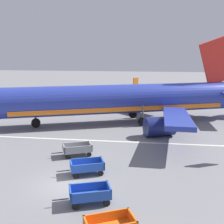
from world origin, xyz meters
name	(u,v)px	position (x,y,z in m)	size (l,w,h in m)	color
ground_plane	(66,185)	(0.00, 0.00, 0.00)	(220.00, 220.00, 0.00)	slate
apron_stripe	(94,140)	(0.00, 10.19, 0.01)	(120.00, 0.36, 0.01)	silver
airplane	(127,99)	(2.73, 18.39, 3.05)	(36.44, 29.67, 11.34)	#28389E
baggage_cart_second_in_row	(90,194)	(2.21, -2.18, 0.60)	(3.59, 2.15, 1.07)	#234CB2
baggage_cart_third_in_row	(87,167)	(1.10, 1.96, 0.60)	(3.58, 2.21, 1.07)	#234CB2
baggage_cart_fourth_in_row	(77,149)	(-0.62, 5.68, 0.60)	(3.54, 2.30, 1.07)	gray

